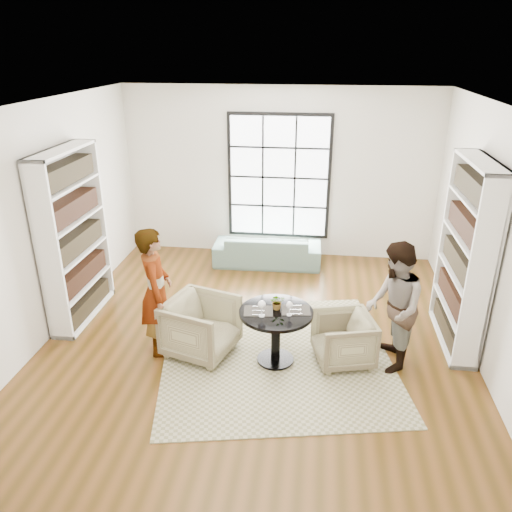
# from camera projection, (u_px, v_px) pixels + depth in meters

# --- Properties ---
(ground) EXTENTS (6.00, 6.00, 0.00)m
(ground) POSITION_uv_depth(u_px,v_px,m) (257.00, 338.00, 6.67)
(ground) COLOR brown
(room_shell) EXTENTS (6.00, 6.01, 6.00)m
(room_shell) POSITION_uv_depth(u_px,v_px,m) (263.00, 236.00, 6.67)
(room_shell) COLOR silver
(room_shell) RESTS_ON ground
(rug) EXTENTS (3.30, 3.30, 0.01)m
(rug) POSITION_uv_depth(u_px,v_px,m) (276.00, 356.00, 6.27)
(rug) COLOR tan
(rug) RESTS_ON ground
(pedestal_table) EXTENTS (0.88, 0.88, 0.71)m
(pedestal_table) POSITION_uv_depth(u_px,v_px,m) (276.00, 325.00, 5.98)
(pedestal_table) COLOR black
(pedestal_table) RESTS_ON ground
(sofa) EXTENTS (1.89, 0.78, 0.55)m
(sofa) POSITION_uv_depth(u_px,v_px,m) (267.00, 249.00, 8.81)
(sofa) COLOR slate
(sofa) RESTS_ON ground
(armchair_left) EXTENTS (1.01, 0.99, 0.74)m
(armchair_left) POSITION_uv_depth(u_px,v_px,m) (201.00, 327.00, 6.23)
(armchair_left) COLOR #C2B08A
(armchair_left) RESTS_ON ground
(armchair_right) EXTENTS (0.83, 0.82, 0.62)m
(armchair_right) POSITION_uv_depth(u_px,v_px,m) (343.00, 339.00, 6.07)
(armchair_right) COLOR #C1B58A
(armchair_right) RESTS_ON ground
(person_left) EXTENTS (0.54, 0.68, 1.65)m
(person_left) POSITION_uv_depth(u_px,v_px,m) (156.00, 291.00, 6.11)
(person_left) COLOR gray
(person_left) RESTS_ON ground
(person_right) EXTENTS (0.63, 0.79, 1.59)m
(person_right) POSITION_uv_depth(u_px,v_px,m) (394.00, 307.00, 5.81)
(person_right) COLOR gray
(person_right) RESTS_ON ground
(placemat_left) EXTENTS (0.37, 0.29, 0.01)m
(placemat_left) POSITION_uv_depth(u_px,v_px,m) (259.00, 311.00, 5.90)
(placemat_left) COLOR #292723
(placemat_left) RESTS_ON pedestal_table
(placemat_right) EXTENTS (0.37, 0.29, 0.01)m
(placemat_right) POSITION_uv_depth(u_px,v_px,m) (296.00, 310.00, 5.92)
(placemat_right) COLOR #292723
(placemat_right) RESTS_ON pedestal_table
(cutlery_left) EXTENTS (0.16, 0.23, 0.01)m
(cutlery_left) POSITION_uv_depth(u_px,v_px,m) (259.00, 310.00, 5.90)
(cutlery_left) COLOR silver
(cutlery_left) RESTS_ON placemat_left
(cutlery_right) EXTENTS (0.16, 0.23, 0.01)m
(cutlery_right) POSITION_uv_depth(u_px,v_px,m) (296.00, 309.00, 5.92)
(cutlery_right) COLOR silver
(cutlery_right) RESTS_ON placemat_right
(wine_glass_left) EXTENTS (0.09, 0.09, 0.20)m
(wine_glass_left) POSITION_uv_depth(u_px,v_px,m) (262.00, 305.00, 5.74)
(wine_glass_left) COLOR silver
(wine_glass_left) RESTS_ON pedestal_table
(wine_glass_right) EXTENTS (0.08, 0.08, 0.18)m
(wine_glass_right) POSITION_uv_depth(u_px,v_px,m) (290.00, 306.00, 5.77)
(wine_glass_right) COLOR silver
(wine_glass_right) RESTS_ON pedestal_table
(flower_centerpiece) EXTENTS (0.20, 0.19, 0.19)m
(flower_centerpiece) POSITION_uv_depth(u_px,v_px,m) (277.00, 302.00, 5.92)
(flower_centerpiece) COLOR gray
(flower_centerpiece) RESTS_ON pedestal_table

